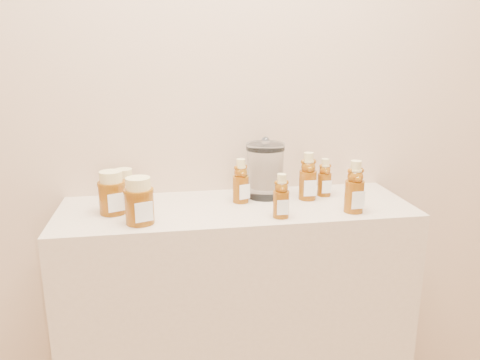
{
  "coord_description": "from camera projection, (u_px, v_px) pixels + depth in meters",
  "views": [
    {
      "loc": [
        -0.24,
        0.05,
        1.41
      ],
      "look_at": [
        0.01,
        1.52,
        1.0
      ],
      "focal_mm": 35.0,
      "sensor_mm": 36.0,
      "label": 1
    }
  ],
  "objects": [
    {
      "name": "wall_back",
      "position": [
        228.0,
        69.0,
        1.67
      ],
      "size": [
        3.5,
        0.02,
        2.7
      ],
      "primitive_type": "cube",
      "color": "tan",
      "rests_on": "ground"
    },
    {
      "name": "display_table",
      "position": [
        237.0,
        322.0,
        1.72
      ],
      "size": [
        1.2,
        0.4,
        0.9
      ],
      "primitive_type": "cube",
      "color": "tan",
      "rests_on": "ground"
    },
    {
      "name": "bear_bottle_back_left",
      "position": [
        241.0,
        178.0,
        1.62
      ],
      "size": [
        0.08,
        0.08,
        0.17
      ],
      "primitive_type": null,
      "rotation": [
        0.0,
        0.0,
        0.33
      ],
      "color": "#663208",
      "rests_on": "display_table"
    },
    {
      "name": "bear_bottle_back_mid",
      "position": [
        308.0,
        173.0,
        1.65
      ],
      "size": [
        0.07,
        0.07,
        0.19
      ],
      "primitive_type": null,
      "rotation": [
        0.0,
        0.0,
        -0.02
      ],
      "color": "#663208",
      "rests_on": "display_table"
    },
    {
      "name": "bear_bottle_back_right",
      "position": [
        325.0,
        175.0,
        1.7
      ],
      "size": [
        0.05,
        0.05,
        0.16
      ],
      "primitive_type": null,
      "rotation": [
        0.0,
        0.0,
        0.02
      ],
      "color": "#663208",
      "rests_on": "display_table"
    },
    {
      "name": "bear_bottle_front_left",
      "position": [
        281.0,
        193.0,
        1.47
      ],
      "size": [
        0.06,
        0.06,
        0.16
      ],
      "primitive_type": null,
      "rotation": [
        0.0,
        0.0,
        -0.03
      ],
      "color": "#663208",
      "rests_on": "display_table"
    },
    {
      "name": "bear_bottle_front_right",
      "position": [
        355.0,
        183.0,
        1.52
      ],
      "size": [
        0.07,
        0.07,
        0.19
      ],
      "primitive_type": null,
      "rotation": [
        0.0,
        0.0,
        0.05
      ],
      "color": "#663208",
      "rests_on": "display_table"
    },
    {
      "name": "honey_jar_left",
      "position": [
        112.0,
        192.0,
        1.51
      ],
      "size": [
        0.12,
        0.12,
        0.14
      ],
      "primitive_type": null,
      "rotation": [
        0.0,
        0.0,
        0.38
      ],
      "color": "#663208",
      "rests_on": "display_table"
    },
    {
      "name": "honey_jar_back",
      "position": [
        124.0,
        185.0,
        1.64
      ],
      "size": [
        0.09,
        0.09,
        0.12
      ],
      "primitive_type": null,
      "rotation": [
        0.0,
        0.0,
        -0.26
      ],
      "color": "#663208",
      "rests_on": "display_table"
    },
    {
      "name": "honey_jar_front",
      "position": [
        139.0,
        201.0,
        1.42
      ],
      "size": [
        0.12,
        0.12,
        0.14
      ],
      "primitive_type": null,
      "rotation": [
        0.0,
        0.0,
        0.34
      ],
      "color": "#663208",
      "rests_on": "display_table"
    },
    {
      "name": "glass_canister",
      "position": [
        265.0,
        168.0,
        1.68
      ],
      "size": [
        0.16,
        0.16,
        0.21
      ],
      "primitive_type": null,
      "rotation": [
        0.0,
        0.0,
        -0.19
      ],
      "color": "white",
      "rests_on": "display_table"
    }
  ]
}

